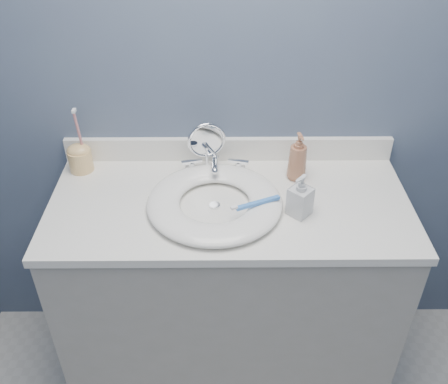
{
  "coord_description": "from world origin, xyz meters",
  "views": [
    {
      "loc": [
        -0.03,
        -0.36,
        1.9
      ],
      "look_at": [
        -0.02,
        0.94,
        0.94
      ],
      "focal_mm": 40.0,
      "sensor_mm": 36.0,
      "label": 1
    }
  ],
  "objects_px": {
    "soap_bottle_amber": "(298,157)",
    "makeup_mirror": "(207,146)",
    "soap_bottle_clear": "(301,195)",
    "toothbrush_holder": "(80,157)"
  },
  "relations": [
    {
      "from": "soap_bottle_clear",
      "to": "toothbrush_holder",
      "type": "bearing_deg",
      "value": -155.89
    },
    {
      "from": "makeup_mirror",
      "to": "soap_bottle_amber",
      "type": "distance_m",
      "value": 0.32
    },
    {
      "from": "toothbrush_holder",
      "to": "makeup_mirror",
      "type": "bearing_deg",
      "value": -2.26
    },
    {
      "from": "soap_bottle_amber",
      "to": "makeup_mirror",
      "type": "bearing_deg",
      "value": 161.86
    },
    {
      "from": "soap_bottle_amber",
      "to": "soap_bottle_clear",
      "type": "xyz_separation_m",
      "value": [
        -0.02,
        -0.2,
        -0.02
      ]
    },
    {
      "from": "soap_bottle_amber",
      "to": "toothbrush_holder",
      "type": "distance_m",
      "value": 0.78
    },
    {
      "from": "soap_bottle_amber",
      "to": "soap_bottle_clear",
      "type": "distance_m",
      "value": 0.21
    },
    {
      "from": "toothbrush_holder",
      "to": "soap_bottle_clear",
      "type": "bearing_deg",
      "value": -18.98
    },
    {
      "from": "makeup_mirror",
      "to": "soap_bottle_clear",
      "type": "xyz_separation_m",
      "value": [
        0.3,
        -0.24,
        -0.04
      ]
    },
    {
      "from": "makeup_mirror",
      "to": "toothbrush_holder",
      "type": "distance_m",
      "value": 0.46
    }
  ]
}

